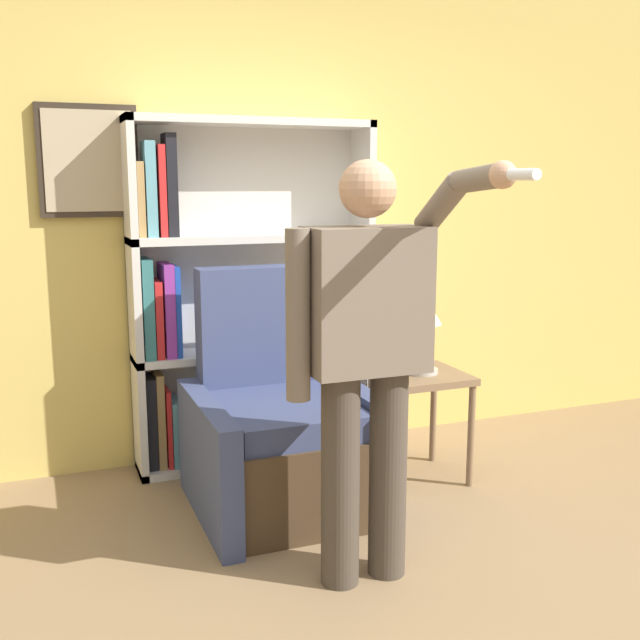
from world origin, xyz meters
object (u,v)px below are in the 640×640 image
at_px(armchair, 279,434).
at_px(side_table, 421,391).
at_px(bookcase, 229,299).
at_px(person_standing, 367,347).
at_px(table_lamp, 422,316).

bearing_deg(armchair, side_table, 2.21).
xyz_separation_m(bookcase, person_standing, (0.16, -1.44, 0.02)).
bearing_deg(person_standing, bookcase, 96.35).
height_order(side_table, table_lamp, table_lamp).
distance_m(bookcase, side_table, 1.14).
distance_m(bookcase, table_lamp, 1.05).
xyz_separation_m(armchair, table_lamp, (0.79, 0.03, 0.53)).
bearing_deg(side_table, table_lamp, 75.96).
bearing_deg(person_standing, side_table, 49.99).
bearing_deg(armchair, person_standing, -83.85).
xyz_separation_m(armchair, side_table, (0.79, 0.03, 0.13)).
bearing_deg(table_lamp, side_table, -104.04).
relative_size(side_table, table_lamp, 1.35).
relative_size(person_standing, table_lamp, 3.83).
relative_size(bookcase, armchair, 1.66).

